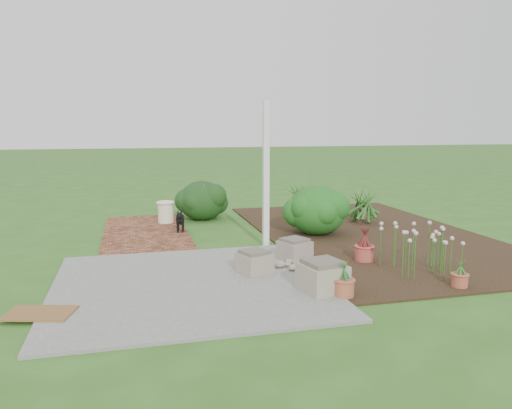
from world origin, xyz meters
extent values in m
plane|color=#335A1C|center=(0.00, 0.00, 0.00)|extent=(80.00, 80.00, 0.00)
cube|color=slate|center=(-1.25, -1.75, 0.02)|extent=(3.50, 3.50, 0.04)
cube|color=#5C2D1D|center=(-1.70, 1.75, 0.02)|extent=(1.60, 3.50, 0.04)
cube|color=black|center=(2.50, 0.50, 0.01)|extent=(4.00, 7.00, 0.03)
cube|color=white|center=(0.30, 0.10, 1.25)|extent=(0.10, 0.10, 2.50)
cube|color=gray|center=(0.33, -2.47, 0.21)|extent=(0.60, 0.60, 0.34)
cube|color=gray|center=(0.48, -0.94, 0.18)|extent=(0.55, 0.55, 0.28)
cube|color=gray|center=(-0.30, -1.49, 0.18)|extent=(0.53, 0.53, 0.27)
cube|color=brown|center=(-2.98, -2.45, 0.05)|extent=(0.81, 0.63, 0.02)
cube|color=black|center=(-1.04, 1.54, 0.27)|extent=(0.19, 0.33, 0.14)
cylinder|color=black|center=(-1.10, 1.44, 0.12)|extent=(0.04, 0.04, 0.16)
cylinder|color=black|center=(-1.01, 1.42, 0.12)|extent=(0.04, 0.04, 0.16)
cylinder|color=black|center=(-1.07, 1.66, 0.12)|extent=(0.04, 0.04, 0.16)
cylinder|color=black|center=(-0.97, 1.65, 0.12)|extent=(0.04, 0.04, 0.16)
sphere|color=black|center=(-1.07, 1.35, 0.38)|extent=(0.13, 0.13, 0.13)
cone|color=black|center=(-1.01, 1.71, 0.36)|extent=(0.07, 0.10, 0.12)
cylinder|color=beige|center=(-1.25, 2.53, 0.26)|extent=(0.40, 0.40, 0.44)
ellipsoid|color=#123B12|center=(1.49, 0.75, 0.51)|extent=(1.30, 1.30, 0.96)
cylinder|color=#B2453C|center=(1.50, -1.27, 0.15)|extent=(0.32, 0.32, 0.23)
cylinder|color=#A74E38|center=(2.13, -2.73, 0.12)|extent=(0.21, 0.21, 0.17)
cylinder|color=#A55537|center=(0.52, -2.69, 0.14)|extent=(0.28, 0.28, 0.21)
ellipsoid|color=black|center=(-0.41, 2.92, 0.45)|extent=(1.36, 1.36, 0.89)
camera|label=1|loc=(-1.95, -8.10, 2.09)|focal=35.00mm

